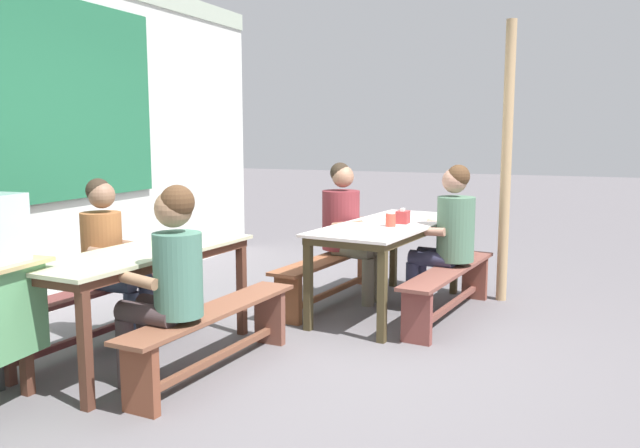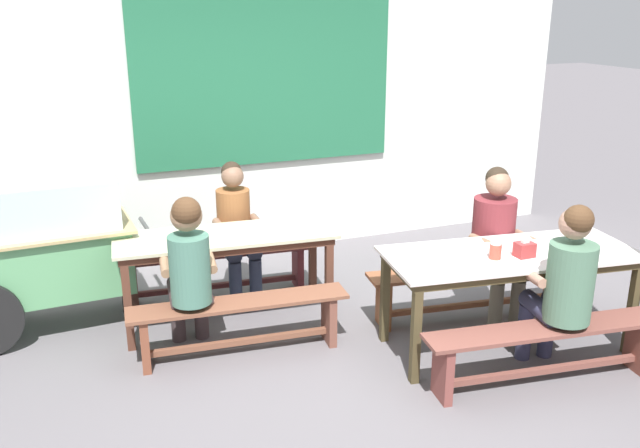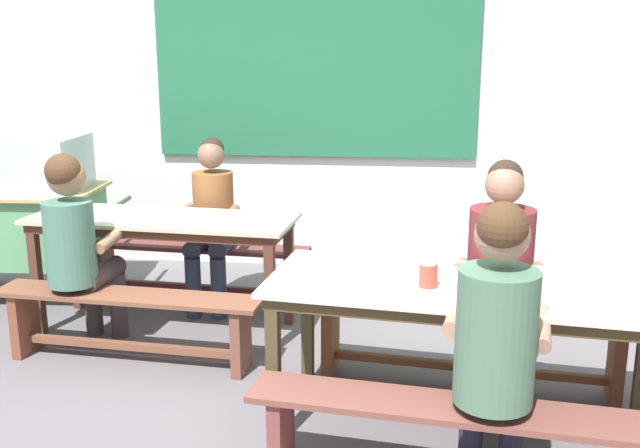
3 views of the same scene
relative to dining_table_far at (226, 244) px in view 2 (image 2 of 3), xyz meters
The scene contains 15 objects.
ground_plane 1.42m from the dining_table_far, 54.23° to the right, with size 40.00×40.00×0.00m, color #605B60.
backdrop_wall 1.98m from the dining_table_far, 65.44° to the left, with size 7.08×0.23×3.06m.
dining_table_far is the anchor object (origin of this frame).
dining_table_near 2.20m from the dining_table_far, 32.33° to the right, with size 1.96×0.99×0.77m.
bench_far_back 0.68m from the dining_table_far, 84.90° to the left, with size 1.73×0.41×0.43m.
bench_far_front 0.68m from the dining_table_far, 95.10° to the right, with size 1.65×0.42×0.43m.
bench_near_back 2.07m from the dining_table_far, 18.06° to the right, with size 1.82×0.51×0.43m.
bench_near_front 2.51m from the dining_table_far, 43.96° to the right, with size 1.77×0.49×0.43m.
food_cart 1.42m from the dining_table_far, 159.65° to the left, with size 1.67×0.85×1.22m.
person_left_back_turned 0.59m from the dining_table_far, 130.64° to the right, with size 0.43×0.56×1.26m.
person_center_facing 0.51m from the dining_table_far, 66.05° to the left, with size 0.41×0.51×1.23m.
person_near_front 2.55m from the dining_table_far, 41.00° to the right, with size 0.47×0.57×1.29m.
person_right_near_table 2.19m from the dining_table_far, 18.88° to the right, with size 0.51×0.58×1.28m.
tissue_box 2.29m from the dining_table_far, 34.25° to the right, with size 0.13×0.10×0.13m.
condiment_jar 2.08m from the dining_table_far, 36.59° to the right, with size 0.08×0.08×0.12m.
Camera 2 is at (-1.89, -3.98, 2.52)m, focal length 37.90 mm.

